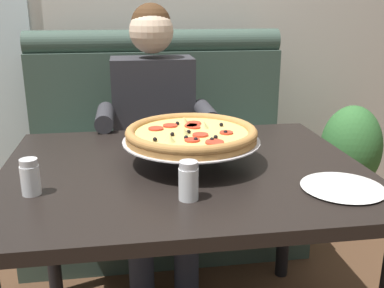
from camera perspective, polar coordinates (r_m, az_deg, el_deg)
name	(u,v)px	position (r m, az deg, el deg)	size (l,w,h in m)	color
booth_bench	(162,166)	(2.50, -3.94, -2.83)	(1.45, 0.78, 1.13)	#384C42
dining_table	(184,190)	(1.53, -1.04, -5.95)	(1.21, 0.96, 0.75)	black
diner_main	(155,125)	(2.15, -4.77, 2.47)	(0.54, 0.64, 1.27)	#2D3342
pizza	(191,135)	(1.49, -0.09, 1.23)	(0.46, 0.46, 0.14)	silver
shaker_pepper_flakes	(30,180)	(1.35, -20.05, -4.31)	(0.05, 0.05, 0.11)	white
shaker_parmesan	(188,183)	(1.23, -0.46, -5.09)	(0.06, 0.06, 0.11)	white
plate_near_left	(343,186)	(1.39, 18.80, -5.08)	(0.25, 0.25, 0.02)	white
potted_plant	(350,156)	(2.85, 19.61, -1.49)	(0.36, 0.36, 0.70)	brown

